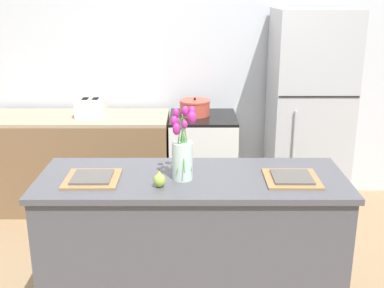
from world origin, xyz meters
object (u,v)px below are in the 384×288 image
refrigerator (308,113)px  plate_setting_right (292,178)px  toaster (91,108)px  flower_vase (183,152)px  pear_figurine (159,180)px  stove_range (203,162)px  plate_setting_left (92,178)px  cooking_pot (195,108)px

refrigerator → plate_setting_right: refrigerator is taller
refrigerator → toaster: size_ratio=6.51×
flower_vase → pear_figurine: flower_vase is taller
plate_setting_right → refrigerator: bearing=73.9°
stove_range → pear_figurine: pear_figurine is taller
stove_range → plate_setting_left: plate_setting_left is taller
refrigerator → plate_setting_right: bearing=-106.1°
cooking_pot → pear_figurine: bearing=-96.5°
plate_setting_right → toaster: 2.18m
plate_setting_left → toaster: (-0.33, 1.61, 0.03)m
toaster → cooking_pot: toaster is taller
cooking_pot → plate_setting_left: bearing=-109.5°
plate_setting_left → refrigerator: bearing=45.5°
plate_setting_right → stove_range: bearing=106.0°
flower_vase → toaster: 1.81m
refrigerator → cooking_pot: size_ratio=6.53×
flower_vase → pear_figurine: 0.21m
plate_setting_right → cooking_pot: cooking_pot is taller
toaster → plate_setting_right: bearing=-47.5°
refrigerator → plate_setting_left: 2.31m
stove_range → pear_figurine: 1.85m
pear_figurine → stove_range: bearing=80.9°
plate_setting_right → toaster: size_ratio=1.11×
stove_range → cooking_pot: size_ratio=3.16×
plate_setting_right → pear_figurine: bearing=-172.1°
refrigerator → pear_figurine: refrigerator is taller
flower_vase → plate_setting_left: bearing=-178.5°
refrigerator → plate_setting_right: (-0.48, -1.65, 0.03)m
flower_vase → pear_figurine: bearing=-137.1°
plate_setting_left → cooking_pot: 1.79m
plate_setting_left → toaster: size_ratio=1.11×
stove_range → plate_setting_right: plate_setting_right is taller
plate_setting_right → flower_vase: bearing=178.8°
flower_vase → cooking_pot: flower_vase is taller
pear_figurine → toaster: (-0.72, 1.71, -0.00)m
flower_vase → pear_figurine: (-0.13, -0.12, -0.12)m
flower_vase → plate_setting_right: (0.63, -0.01, -0.16)m
plate_setting_left → cooking_pot: size_ratio=1.11×
toaster → pear_figurine: bearing=-67.1°
refrigerator → flower_vase: size_ratio=4.29×
stove_range → plate_setting_left: 1.85m
refrigerator → flower_vase: bearing=-124.0°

